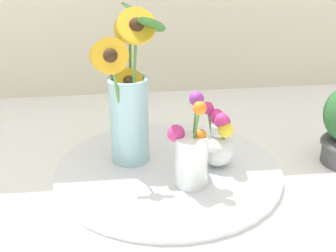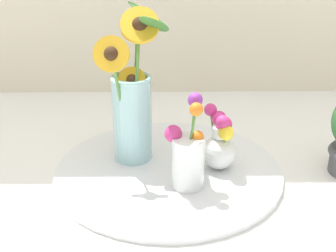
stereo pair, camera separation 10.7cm
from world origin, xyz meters
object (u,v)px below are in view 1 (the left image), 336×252
vase_small_center (191,153)px  vase_bulb_right (218,141)px  serving_tray (168,171)px  mason_jar_sunflowers (129,99)px

vase_small_center → vase_bulb_right: bearing=45.0°
serving_tray → vase_small_center: 0.12m
mason_jar_sunflowers → vase_small_center: (0.13, -0.14, -0.08)m
mason_jar_sunflowers → vase_bulb_right: size_ratio=2.54×
serving_tray → vase_small_center: bearing=-60.6°
serving_tray → vase_bulb_right: 0.14m
vase_small_center → vase_bulb_right: (0.08, 0.08, -0.01)m
serving_tray → mason_jar_sunflowers: mason_jar_sunflowers is taller
serving_tray → vase_small_center: size_ratio=2.61×
mason_jar_sunflowers → serving_tray: bearing=-36.4°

